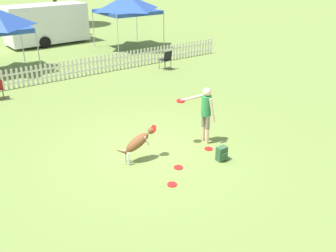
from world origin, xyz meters
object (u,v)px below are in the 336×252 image
frisbee_near_dog (178,167)px  frisbee_near_handler (172,184)px  canopy_tent_secondary (127,4)px  frisbee_midfield (209,149)px  handler_person (205,109)px  leaping_dog (138,142)px  folding_chair_center (166,58)px  backpack_on_grass (222,154)px  equipment_trailer (46,23)px

frisbee_near_dog → frisbee_near_handler: bearing=-137.7°
frisbee_near_dog → canopy_tent_secondary: bearing=64.9°
frisbee_midfield → handler_person: bearing=67.0°
leaping_dog → frisbee_near_handler: (0.02, -1.48, -0.53)m
folding_chair_center → backpack_on_grass: bearing=58.3°
equipment_trailer → canopy_tent_secondary: bearing=-52.0°
frisbee_near_dog → frisbee_midfield: size_ratio=1.00×
backpack_on_grass → equipment_trailer: equipment_trailer is taller
leaping_dog → frisbee_midfield: size_ratio=5.16×
handler_person → canopy_tent_secondary: size_ratio=0.54×
handler_person → frisbee_near_handler: bearing=127.1°
canopy_tent_secondary → frisbee_midfield: bearing=-110.6°
backpack_on_grass → handler_person: bearing=73.9°
equipment_trailer → frisbee_near_handler: bearing=-103.2°
frisbee_near_handler → canopy_tent_secondary: bearing=63.7°
frisbee_near_dog → equipment_trailer: (2.54, 16.86, 1.24)m
frisbee_near_dog → canopy_tent_secondary: (6.02, 12.85, 2.52)m
handler_person → frisbee_near_handler: size_ratio=7.08×
handler_person → folding_chair_center: handler_person is taller
handler_person → backpack_on_grass: size_ratio=4.26×
frisbee_midfield → folding_chair_center: (3.82, 7.43, 0.54)m
frisbee_near_dog → frisbee_midfield: bearing=13.9°
leaping_dog → canopy_tent_secondary: (6.63, 11.92, 1.99)m
handler_person → frisbee_near_dog: 1.96m
handler_person → canopy_tent_secondary: bearing=-15.0°
leaping_dog → frisbee_near_dog: leaping_dog is taller
equipment_trailer → frisbee_midfield: bearing=-97.2°
handler_person → equipment_trailer: bearing=1.8°
folding_chair_center → frisbee_near_dog: bearing=50.8°
equipment_trailer → leaping_dog: bearing=-104.2°
frisbee_near_handler → frisbee_midfield: 2.10m
handler_person → folding_chair_center: bearing=-21.9°
frisbee_midfield → equipment_trailer: equipment_trailer is taller
frisbee_near_dog → equipment_trailer: 17.09m
handler_person → backpack_on_grass: bearing=169.4°
frisbee_midfield → leaping_dog: bearing=162.4°
canopy_tent_secondary → frisbee_near_dog: bearing=-115.1°
frisbee_near_dog → backpack_on_grass: size_ratio=0.60×
folding_chair_center → equipment_trailer: 9.49m
handler_person → leaping_dog: size_ratio=1.37×
leaping_dog → canopy_tent_secondary: canopy_tent_secondary is taller
handler_person → folding_chair_center: 7.92m
frisbee_near_handler → frisbee_near_dog: size_ratio=1.00×
handler_person → backpack_on_grass: (-0.32, -1.09, -0.85)m
frisbee_midfield → backpack_on_grass: bearing=-101.6°
leaping_dog → backpack_on_grass: size_ratio=3.10×
frisbee_near_dog → folding_chair_center: size_ratio=0.26×
handler_person → frisbee_midfield: handler_person is taller
backpack_on_grass → folding_chair_center: (3.96, 8.11, 0.35)m
leaping_dog → equipment_trailer: (3.16, 15.92, 0.71)m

